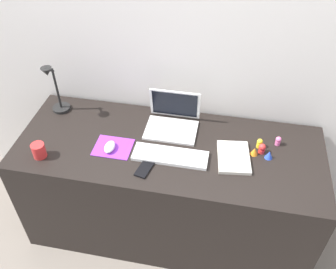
{
  "coord_description": "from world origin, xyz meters",
  "views": [
    {
      "loc": [
        0.28,
        -1.47,
        2.18
      ],
      "look_at": [
        -0.0,
        0.0,
        0.83
      ],
      "focal_mm": 39.3,
      "sensor_mm": 36.0,
      "label": 1
    }
  ],
  "objects_px": {
    "keyboard": "(170,156)",
    "toy_figurine_red": "(262,148)",
    "mouse": "(110,147)",
    "coffee_mug": "(39,150)",
    "notebook_pad": "(234,157)",
    "toy_figurine_blue": "(269,155)",
    "desk_lamp": "(55,90)",
    "cell_phone": "(145,168)",
    "toy_figurine_pink": "(278,141)",
    "toy_figurine_orange": "(254,151)",
    "laptop": "(173,118)",
    "toy_figurine_yellow": "(260,143)"
  },
  "relations": [
    {
      "from": "toy_figurine_yellow",
      "to": "toy_figurine_pink",
      "type": "height_order",
      "value": "toy_figurine_yellow"
    },
    {
      "from": "mouse",
      "to": "desk_lamp",
      "type": "relative_size",
      "value": 0.28
    },
    {
      "from": "toy_figurine_red",
      "to": "toy_figurine_yellow",
      "type": "height_order",
      "value": "toy_figurine_red"
    },
    {
      "from": "toy_figurine_blue",
      "to": "toy_figurine_pink",
      "type": "bearing_deg",
      "value": 66.6
    },
    {
      "from": "toy_figurine_red",
      "to": "toy_figurine_orange",
      "type": "bearing_deg",
      "value": -150.42
    },
    {
      "from": "keyboard",
      "to": "cell_phone",
      "type": "height_order",
      "value": "keyboard"
    },
    {
      "from": "mouse",
      "to": "cell_phone",
      "type": "xyz_separation_m",
      "value": [
        0.23,
        -0.11,
        -0.02
      ]
    },
    {
      "from": "toy_figurine_pink",
      "to": "toy_figurine_blue",
      "type": "height_order",
      "value": "toy_figurine_pink"
    },
    {
      "from": "laptop",
      "to": "desk_lamp",
      "type": "bearing_deg",
      "value": -179.63
    },
    {
      "from": "coffee_mug",
      "to": "toy_figurine_blue",
      "type": "bearing_deg",
      "value": 10.38
    },
    {
      "from": "cell_phone",
      "to": "toy_figurine_orange",
      "type": "distance_m",
      "value": 0.61
    },
    {
      "from": "toy_figurine_pink",
      "to": "toy_figurine_blue",
      "type": "bearing_deg",
      "value": -113.4
    },
    {
      "from": "toy_figurine_red",
      "to": "toy_figurine_yellow",
      "type": "xyz_separation_m",
      "value": [
        -0.01,
        0.04,
        -0.0
      ]
    },
    {
      "from": "keyboard",
      "to": "toy_figurine_red",
      "type": "distance_m",
      "value": 0.51
    },
    {
      "from": "toy_figurine_yellow",
      "to": "cell_phone",
      "type": "bearing_deg",
      "value": -153.99
    },
    {
      "from": "notebook_pad",
      "to": "toy_figurine_blue",
      "type": "xyz_separation_m",
      "value": [
        0.19,
        0.04,
        0.01
      ]
    },
    {
      "from": "keyboard",
      "to": "desk_lamp",
      "type": "bearing_deg",
      "value": 160.9
    },
    {
      "from": "keyboard",
      "to": "toy_figurine_blue",
      "type": "bearing_deg",
      "value": 10.61
    },
    {
      "from": "cell_phone",
      "to": "toy_figurine_blue",
      "type": "relative_size",
      "value": 2.71
    },
    {
      "from": "cell_phone",
      "to": "coffee_mug",
      "type": "distance_m",
      "value": 0.59
    },
    {
      "from": "coffee_mug",
      "to": "toy_figurine_pink",
      "type": "bearing_deg",
      "value": 14.97
    },
    {
      "from": "cell_phone",
      "to": "toy_figurine_yellow",
      "type": "relative_size",
      "value": 2.25
    },
    {
      "from": "cell_phone",
      "to": "notebook_pad",
      "type": "bearing_deg",
      "value": 33.36
    },
    {
      "from": "laptop",
      "to": "toy_figurine_pink",
      "type": "relative_size",
      "value": 5.4
    },
    {
      "from": "toy_figurine_blue",
      "to": "coffee_mug",
      "type": "bearing_deg",
      "value": -169.62
    },
    {
      "from": "toy_figurine_yellow",
      "to": "toy_figurine_blue",
      "type": "distance_m",
      "value": 0.09
    },
    {
      "from": "mouse",
      "to": "coffee_mug",
      "type": "relative_size",
      "value": 1.14
    },
    {
      "from": "cell_phone",
      "to": "laptop",
      "type": "bearing_deg",
      "value": 90.92
    },
    {
      "from": "desk_lamp",
      "to": "toy_figurine_orange",
      "type": "distance_m",
      "value": 1.22
    },
    {
      "from": "keyboard",
      "to": "cell_phone",
      "type": "xyz_separation_m",
      "value": [
        -0.12,
        -0.11,
        -0.01
      ]
    },
    {
      "from": "laptop",
      "to": "toy_figurine_pink",
      "type": "height_order",
      "value": "laptop"
    },
    {
      "from": "laptop",
      "to": "keyboard",
      "type": "height_order",
      "value": "laptop"
    },
    {
      "from": "laptop",
      "to": "toy_figurine_orange",
      "type": "xyz_separation_m",
      "value": [
        0.48,
        -0.15,
        -0.03
      ]
    },
    {
      "from": "keyboard",
      "to": "desk_lamp",
      "type": "distance_m",
      "value": 0.81
    },
    {
      "from": "toy_figurine_red",
      "to": "mouse",
      "type": "bearing_deg",
      "value": -170.46
    },
    {
      "from": "toy_figurine_red",
      "to": "toy_figurine_yellow",
      "type": "bearing_deg",
      "value": 107.34
    },
    {
      "from": "laptop",
      "to": "coffee_mug",
      "type": "bearing_deg",
      "value": -149.5
    },
    {
      "from": "toy_figurine_yellow",
      "to": "toy_figurine_pink",
      "type": "xyz_separation_m",
      "value": [
        0.1,
        0.04,
        0.0
      ]
    },
    {
      "from": "cell_phone",
      "to": "toy_figurine_pink",
      "type": "relative_size",
      "value": 2.3
    },
    {
      "from": "laptop",
      "to": "toy_figurine_blue",
      "type": "distance_m",
      "value": 0.59
    },
    {
      "from": "mouse",
      "to": "cell_phone",
      "type": "bearing_deg",
      "value": -25.37
    },
    {
      "from": "toy_figurine_red",
      "to": "toy_figurine_pink",
      "type": "relative_size",
      "value": 1.08
    },
    {
      "from": "mouse",
      "to": "toy_figurine_red",
      "type": "xyz_separation_m",
      "value": [
        0.83,
        0.14,
        0.01
      ]
    },
    {
      "from": "keyboard",
      "to": "desk_lamp",
      "type": "xyz_separation_m",
      "value": [
        -0.75,
        0.26,
        0.15
      ]
    },
    {
      "from": "laptop",
      "to": "toy_figurine_pink",
      "type": "distance_m",
      "value": 0.62
    },
    {
      "from": "mouse",
      "to": "toy_figurine_pink",
      "type": "height_order",
      "value": "toy_figurine_pink"
    },
    {
      "from": "cell_phone",
      "to": "notebook_pad",
      "type": "distance_m",
      "value": 0.49
    },
    {
      "from": "toy_figurine_red",
      "to": "toy_figurine_orange",
      "type": "height_order",
      "value": "toy_figurine_red"
    },
    {
      "from": "keyboard",
      "to": "cell_phone",
      "type": "distance_m",
      "value": 0.16
    },
    {
      "from": "laptop",
      "to": "toy_figurine_yellow",
      "type": "distance_m",
      "value": 0.52
    }
  ]
}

